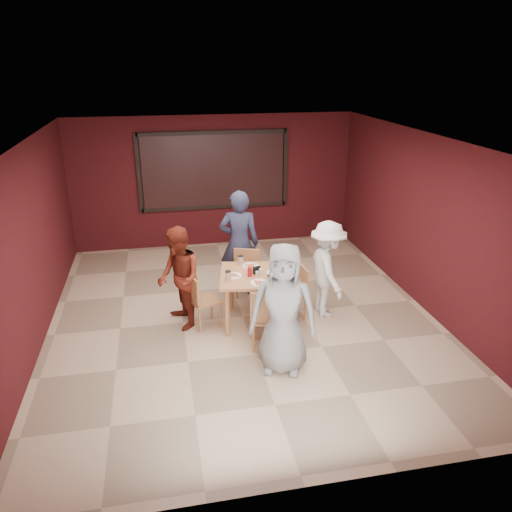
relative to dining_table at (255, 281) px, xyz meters
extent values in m
plane|color=#CCAE8E|center=(-0.16, 0.19, -0.71)|extent=(7.00, 7.00, 0.00)
cube|color=black|center=(-0.16, 3.64, 0.94)|extent=(3.00, 0.02, 1.50)
cube|color=tan|center=(0.00, 0.00, 0.08)|extent=(1.20, 1.20, 0.04)
cylinder|color=tan|center=(-0.33, 0.48, -0.33)|extent=(0.08, 0.08, 0.77)
cylinder|color=tan|center=(0.48, 0.33, -0.33)|extent=(0.08, 0.08, 0.77)
cylinder|color=tan|center=(-0.48, -0.33, -0.33)|extent=(0.08, 0.08, 0.77)
cylinder|color=tan|center=(0.33, -0.48, -0.33)|extent=(0.08, 0.08, 0.77)
cylinder|color=white|center=(0.00, -0.33, 0.11)|extent=(0.26, 0.26, 0.01)
cone|color=#D4944B|center=(0.00, -0.33, 0.12)|extent=(0.24, 0.24, 0.02)
cylinder|color=beige|center=(0.14, -0.43, 0.17)|extent=(0.09, 0.09, 0.14)
cylinder|color=black|center=(0.14, -0.43, 0.25)|extent=(0.09, 0.09, 0.01)
cylinder|color=white|center=(0.00, 0.33, 0.11)|extent=(0.26, 0.26, 0.01)
cone|color=#D4944B|center=(0.00, 0.33, 0.12)|extent=(0.24, 0.24, 0.02)
cylinder|color=beige|center=(-0.14, 0.43, 0.17)|extent=(0.09, 0.09, 0.14)
cylinder|color=black|center=(-0.14, 0.43, 0.25)|extent=(0.09, 0.09, 0.01)
cylinder|color=white|center=(-0.33, 0.00, 0.11)|extent=(0.26, 0.26, 0.01)
cone|color=#D4944B|center=(-0.33, 0.00, 0.12)|extent=(0.24, 0.24, 0.02)
cylinder|color=beige|center=(-0.43, -0.14, 0.17)|extent=(0.09, 0.09, 0.14)
cylinder|color=black|center=(-0.43, -0.14, 0.25)|extent=(0.09, 0.09, 0.01)
cylinder|color=white|center=(0.33, 0.00, 0.11)|extent=(0.26, 0.26, 0.01)
cone|color=#D4944B|center=(0.33, 0.00, 0.12)|extent=(0.24, 0.24, 0.02)
cylinder|color=beige|center=(0.43, 0.14, 0.17)|extent=(0.09, 0.09, 0.14)
cylinder|color=black|center=(0.43, 0.14, 0.25)|extent=(0.09, 0.09, 0.01)
cylinder|color=silver|center=(0.09, -0.03, 0.15)|extent=(0.06, 0.06, 0.10)
cylinder|color=silver|center=(0.02, -0.09, 0.15)|extent=(0.05, 0.05, 0.08)
cylinder|color=#AB0C14|center=(-0.09, -0.05, 0.18)|extent=(0.07, 0.07, 0.15)
cube|color=black|center=(0.04, 0.03, 0.16)|extent=(0.13, 0.10, 0.11)
cube|color=#AF6944|center=(0.04, -0.74, -0.24)|extent=(0.56, 0.56, 0.04)
cylinder|color=#AF6944|center=(0.26, -0.61, -0.49)|extent=(0.04, 0.04, 0.45)
cylinder|color=#AF6944|center=(-0.10, -0.51, -0.49)|extent=(0.04, 0.04, 0.45)
cylinder|color=#AF6944|center=(0.17, -0.96, -0.49)|extent=(0.04, 0.04, 0.45)
cylinder|color=#AF6944|center=(-0.19, -0.87, -0.49)|extent=(0.04, 0.04, 0.45)
cube|color=#AF6944|center=(-0.01, -0.94, 0.02)|extent=(0.45, 0.15, 0.44)
cube|color=#AF6944|center=(-0.03, 0.63, -0.26)|extent=(0.57, 0.57, 0.04)
cylinder|color=#AF6944|center=(-0.26, 0.52, -0.49)|extent=(0.04, 0.04, 0.43)
cylinder|color=#AF6944|center=(0.07, 0.40, -0.49)|extent=(0.04, 0.04, 0.43)
cylinder|color=#AF6944|center=(-0.14, 0.86, -0.49)|extent=(0.04, 0.04, 0.43)
cylinder|color=#AF6944|center=(0.20, 0.74, -0.49)|extent=(0.04, 0.04, 0.43)
cube|color=#AF6944|center=(0.03, 0.82, 0.00)|extent=(0.43, 0.18, 0.42)
cube|color=#AF6944|center=(-0.76, 0.04, -0.29)|extent=(0.52, 0.52, 0.04)
cylinder|color=#AF6944|center=(-0.55, -0.07, -0.51)|extent=(0.04, 0.04, 0.41)
cylinder|color=#AF6944|center=(-0.65, 0.25, -0.51)|extent=(0.04, 0.04, 0.41)
cylinder|color=#AF6944|center=(-0.87, -0.17, -0.51)|extent=(0.04, 0.04, 0.41)
cylinder|color=#AF6944|center=(-0.97, 0.16, -0.51)|extent=(0.04, 0.04, 0.41)
cube|color=#AF6944|center=(-0.94, -0.01, -0.05)|extent=(0.15, 0.41, 0.40)
cube|color=#AF6944|center=(0.62, 0.06, -0.30)|extent=(0.43, 0.43, 0.04)
cylinder|color=#AF6944|center=(0.45, 0.22, -0.51)|extent=(0.03, 0.03, 0.39)
cylinder|color=#AF6944|center=(0.47, -0.11, -0.51)|extent=(0.03, 0.03, 0.39)
cylinder|color=#AF6944|center=(0.77, 0.23, -0.51)|extent=(0.03, 0.03, 0.39)
cylinder|color=#AF6944|center=(0.79, -0.09, -0.51)|extent=(0.03, 0.03, 0.39)
cube|color=#AF6944|center=(0.80, 0.07, -0.07)|extent=(0.06, 0.41, 0.38)
imported|color=gray|center=(0.11, -1.31, 0.18)|extent=(1.00, 0.81, 1.77)
imported|color=#2C2F4E|center=(-0.05, 1.09, 0.22)|extent=(0.76, 0.59, 1.86)
imported|color=maroon|center=(-1.14, 0.12, 0.08)|extent=(0.76, 0.89, 1.59)
imported|color=white|center=(1.17, 0.04, 0.07)|extent=(0.60, 1.02, 1.56)
camera|label=1|loc=(-1.35, -6.80, 3.17)|focal=35.00mm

